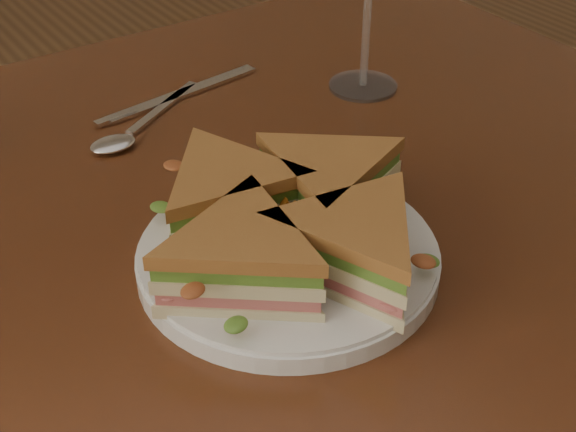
{
  "coord_description": "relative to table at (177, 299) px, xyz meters",
  "views": [
    {
      "loc": [
        -0.24,
        -0.55,
        1.17
      ],
      "look_at": [
        0.05,
        -0.12,
        0.8
      ],
      "focal_mm": 50.0,
      "sensor_mm": 36.0,
      "label": 1
    }
  ],
  "objects": [
    {
      "name": "plate",
      "position": [
        0.05,
        -0.12,
        0.11
      ],
      "size": [
        0.25,
        0.25,
        0.02
      ],
      "primitive_type": "cylinder",
      "color": "white",
      "rests_on": "table"
    },
    {
      "name": "spoon",
      "position": [
        0.03,
        0.15,
        0.1
      ],
      "size": [
        0.16,
        0.1,
        0.01
      ],
      "rotation": [
        0.0,
        0.0,
        0.54
      ],
      "color": "silver",
      "rests_on": "table"
    },
    {
      "name": "crisps_mound",
      "position": [
        0.05,
        -0.12,
        0.14
      ],
      "size": [
        0.09,
        0.09,
        0.05
      ],
      "primitive_type": null,
      "color": "orange",
      "rests_on": "plate"
    },
    {
      "name": "knife",
      "position": [
        0.11,
        0.2,
        0.1
      ],
      "size": [
        0.21,
        0.04,
        0.0
      ],
      "rotation": [
        0.0,
        0.0,
        0.13
      ],
      "color": "silver",
      "rests_on": "table"
    },
    {
      "name": "table",
      "position": [
        0.0,
        0.0,
        0.0
      ],
      "size": [
        1.2,
        0.8,
        0.75
      ],
      "color": "#36180C",
      "rests_on": "ground"
    },
    {
      "name": "sandwich_wedges",
      "position": [
        0.05,
        -0.12,
        0.14
      ],
      "size": [
        0.3,
        0.3,
        0.06
      ],
      "color": "beige",
      "rests_on": "plate"
    }
  ]
}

